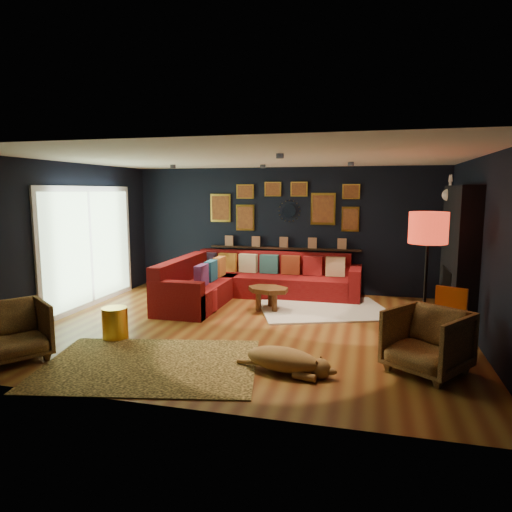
% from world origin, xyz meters
% --- Properties ---
extents(floor, '(6.50, 6.50, 0.00)m').
position_xyz_m(floor, '(0.00, 0.00, 0.00)').
color(floor, brown).
rests_on(floor, ground).
extents(room_walls, '(6.50, 6.50, 6.50)m').
position_xyz_m(room_walls, '(0.00, 0.00, 1.59)').
color(room_walls, black).
rests_on(room_walls, ground).
extents(sectional, '(3.41, 2.69, 0.86)m').
position_xyz_m(sectional, '(-0.61, 1.81, 0.32)').
color(sectional, maroon).
rests_on(sectional, ground).
extents(ledge, '(3.20, 0.12, 0.04)m').
position_xyz_m(ledge, '(0.00, 2.68, 0.92)').
color(ledge, black).
rests_on(ledge, room_walls).
extents(gallery_wall, '(3.15, 0.04, 1.02)m').
position_xyz_m(gallery_wall, '(-0.01, 2.72, 1.81)').
color(gallery_wall, gold).
rests_on(gallery_wall, room_walls).
extents(sunburst_mirror, '(0.47, 0.16, 0.47)m').
position_xyz_m(sunburst_mirror, '(0.10, 2.72, 1.70)').
color(sunburst_mirror, silver).
rests_on(sunburst_mirror, room_walls).
extents(fireplace, '(0.31, 1.60, 2.20)m').
position_xyz_m(fireplace, '(3.09, 0.90, 1.02)').
color(fireplace, black).
rests_on(fireplace, ground).
extents(deer_head, '(0.50, 0.28, 0.45)m').
position_xyz_m(deer_head, '(3.14, 1.40, 2.05)').
color(deer_head, white).
rests_on(deer_head, fireplace).
extents(sliding_door, '(0.06, 2.80, 2.20)m').
position_xyz_m(sliding_door, '(-3.22, 0.60, 1.10)').
color(sliding_door, white).
rests_on(sliding_door, ground).
extents(ceiling_spots, '(3.30, 2.50, 0.06)m').
position_xyz_m(ceiling_spots, '(-0.00, 0.80, 2.56)').
color(ceiling_spots, black).
rests_on(ceiling_spots, room_walls).
extents(shag_rug, '(2.61, 2.26, 0.03)m').
position_xyz_m(shag_rug, '(1.00, 1.30, 0.01)').
color(shag_rug, silver).
rests_on(shag_rug, ground).
extents(leopard_rug, '(2.90, 2.33, 0.01)m').
position_xyz_m(leopard_rug, '(-0.80, -1.80, 0.01)').
color(leopard_rug, tan).
rests_on(leopard_rug, ground).
extents(coffee_table, '(0.91, 0.78, 0.39)m').
position_xyz_m(coffee_table, '(0.03, 1.08, 0.34)').
color(coffee_table, brown).
rests_on(coffee_table, shag_rug).
extents(pouf, '(0.57, 0.57, 0.37)m').
position_xyz_m(pouf, '(-1.10, 0.71, 0.22)').
color(pouf, maroon).
rests_on(pouf, shag_rug).
extents(armchair_left, '(1.05, 1.06, 0.80)m').
position_xyz_m(armchair_left, '(-2.55, -2.05, 0.40)').
color(armchair_left, '#CA8B44').
rests_on(armchair_left, ground).
extents(armchair_right, '(1.09, 1.08, 0.83)m').
position_xyz_m(armchair_right, '(2.45, -1.20, 0.41)').
color(armchair_right, '#CA8B44').
rests_on(armchair_right, ground).
extents(gold_stool, '(0.37, 0.37, 0.46)m').
position_xyz_m(gold_stool, '(-1.76, -1.00, 0.23)').
color(gold_stool, gold).
rests_on(gold_stool, ground).
extents(orange_chair, '(0.54, 0.54, 0.86)m').
position_xyz_m(orange_chair, '(2.78, -0.43, 0.51)').
color(orange_chair, black).
rests_on(orange_chair, ground).
extents(floor_lamp, '(0.51, 0.51, 1.84)m').
position_xyz_m(floor_lamp, '(2.50, -0.28, 1.56)').
color(floor_lamp, black).
rests_on(floor_lamp, ground).
extents(dog, '(1.33, 0.86, 0.39)m').
position_xyz_m(dog, '(0.81, -1.61, 0.21)').
color(dog, '#A98441').
rests_on(dog, leopard_rug).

